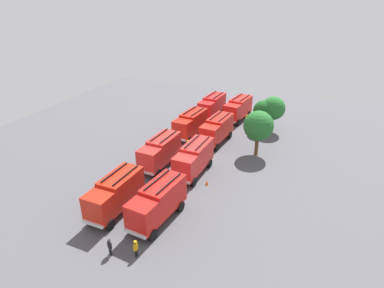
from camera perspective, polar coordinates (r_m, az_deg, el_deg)
ground_plane at (r=44.95m, az=-0.00°, el=-1.61°), size 66.73×66.73×0.00m
fire_truck_0 at (r=57.61m, az=3.58°, el=6.84°), size 7.38×3.25×3.88m
fire_truck_1 at (r=49.40m, az=-0.27°, el=3.69°), size 7.41×3.34×3.88m
fire_truck_2 at (r=40.94m, az=-5.66°, el=-1.22°), size 7.32×3.07×3.88m
fire_truck_3 at (r=33.48m, az=-13.39°, el=-8.40°), size 7.29×2.99×3.88m
fire_truck_4 at (r=56.68m, az=8.14°, el=6.32°), size 7.48×3.62×3.88m
fire_truck_5 at (r=47.50m, az=4.42°, el=2.70°), size 7.41×3.33×3.88m
fire_truck_6 at (r=39.06m, az=0.31°, el=-2.46°), size 7.30×3.01×3.88m
fire_truck_7 at (r=31.58m, az=-6.09°, el=-10.04°), size 7.44×3.43×3.88m
firefighter_0 at (r=55.30m, az=9.60°, el=4.37°), size 0.37×0.48×1.66m
firefighter_1 at (r=28.78m, az=-9.89°, el=-17.66°), size 0.44×0.28×1.63m
firefighter_2 at (r=51.68m, az=-2.74°, el=3.33°), size 0.30×0.44×1.84m
firefighter_3 at (r=29.37m, az=-14.33°, el=-17.16°), size 0.42×0.48×1.60m
firefighter_4 at (r=45.19m, az=-0.67°, el=-0.20°), size 0.30×0.45×1.61m
tree_0 at (r=52.29m, az=14.17°, el=6.13°), size 3.69×3.69×5.73m
tree_1 at (r=52.11m, az=12.54°, el=5.74°), size 3.29×3.29×5.10m
tree_2 at (r=43.83m, az=11.66°, el=3.15°), size 4.03×4.03×6.25m
traffic_cone_0 at (r=37.76m, az=2.66°, el=-6.82°), size 0.39×0.39×0.56m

